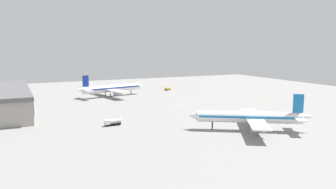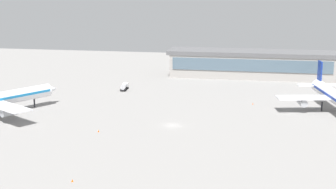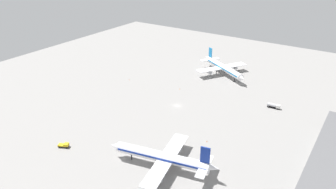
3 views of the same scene
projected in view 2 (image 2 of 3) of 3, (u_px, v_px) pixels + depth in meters
The scene contains 7 objects.
ground at pixel (173, 125), 143.47m from camera, with size 288.00×288.00×0.00m, color gray.
terminal_building at pixel (251, 64), 213.45m from camera, with size 69.99×15.62×11.21m.
airplane_taxiing at pixel (336, 97), 156.24m from camera, with size 35.95×44.20×13.56m.
fuel_truck at pixel (124, 86), 189.35m from camera, with size 2.55×6.42×2.50m.
safety_cone_near_gate at pixel (72, 180), 103.44m from camera, with size 0.44×0.44×0.60m, color #EA590C.
safety_cone_mid_apron at pixel (99, 131), 137.23m from camera, with size 0.44×0.44×0.60m, color #EA590C.
safety_cone_far_side at pixel (253, 104), 167.36m from camera, with size 0.44×0.44×0.60m, color #EA590C.
Camera 2 is at (-23.65, 135.96, 40.21)m, focal length 54.36 mm.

